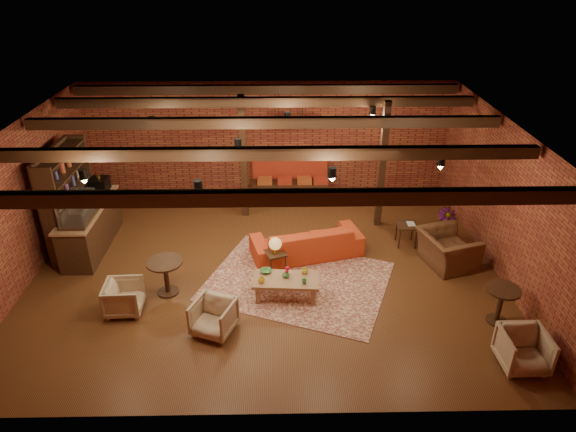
{
  "coord_description": "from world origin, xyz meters",
  "views": [
    {
      "loc": [
        0.3,
        -9.52,
        6.31
      ],
      "look_at": [
        0.48,
        0.2,
        1.2
      ],
      "focal_mm": 32.0,
      "sensor_mm": 36.0,
      "label": 1
    }
  ],
  "objects_px": {
    "armchair_b": "(213,316)",
    "armchair_right": "(448,244)",
    "round_table_right": "(501,300)",
    "armchair_far": "(524,348)",
    "coffee_table": "(285,280)",
    "plant_tall": "(450,193)",
    "sofa": "(307,241)",
    "side_table_lamp": "(275,247)",
    "round_table_left": "(166,272)",
    "side_table_book": "(407,226)",
    "armchair_a": "(124,296)"
  },
  "relations": [
    {
      "from": "armchair_far",
      "to": "sofa",
      "type": "bearing_deg",
      "value": 132.63
    },
    {
      "from": "sofa",
      "to": "side_table_book",
      "type": "bearing_deg",
      "value": 175.25
    },
    {
      "from": "armchair_right",
      "to": "armchair_far",
      "type": "bearing_deg",
      "value": 169.95
    },
    {
      "from": "armchair_a",
      "to": "armchair_right",
      "type": "distance_m",
      "value": 6.89
    },
    {
      "from": "side_table_lamp",
      "to": "plant_tall",
      "type": "relative_size",
      "value": 0.34
    },
    {
      "from": "sofa",
      "to": "armchair_far",
      "type": "bearing_deg",
      "value": 118.62
    },
    {
      "from": "coffee_table",
      "to": "round_table_right",
      "type": "bearing_deg",
      "value": -11.89
    },
    {
      "from": "round_table_right",
      "to": "armchair_far",
      "type": "distance_m",
      "value": 1.17
    },
    {
      "from": "armchair_a",
      "to": "armchair_right",
      "type": "height_order",
      "value": "armchair_right"
    },
    {
      "from": "side_table_lamp",
      "to": "side_table_book",
      "type": "relative_size",
      "value": 1.55
    },
    {
      "from": "plant_tall",
      "to": "side_table_lamp",
      "type": "bearing_deg",
      "value": -162.74
    },
    {
      "from": "coffee_table",
      "to": "armchair_b",
      "type": "relative_size",
      "value": 1.87
    },
    {
      "from": "coffee_table",
      "to": "plant_tall",
      "type": "relative_size",
      "value": 0.53
    },
    {
      "from": "round_table_right",
      "to": "round_table_left",
      "type": "bearing_deg",
      "value": 170.84
    },
    {
      "from": "side_table_book",
      "to": "side_table_lamp",
      "type": "bearing_deg",
      "value": -159.59
    },
    {
      "from": "round_table_left",
      "to": "round_table_right",
      "type": "distance_m",
      "value": 6.49
    },
    {
      "from": "armchair_b",
      "to": "armchair_right",
      "type": "height_order",
      "value": "armchair_right"
    },
    {
      "from": "sofa",
      "to": "armchair_a",
      "type": "distance_m",
      "value": 4.15
    },
    {
      "from": "coffee_table",
      "to": "armchair_b",
      "type": "bearing_deg",
      "value": -142.08
    },
    {
      "from": "coffee_table",
      "to": "side_table_book",
      "type": "height_order",
      "value": "coffee_table"
    },
    {
      "from": "sofa",
      "to": "armchair_far",
      "type": "xyz_separation_m",
      "value": [
        3.44,
        -3.62,
        0.02
      ]
    },
    {
      "from": "round_table_right",
      "to": "plant_tall",
      "type": "relative_size",
      "value": 0.29
    },
    {
      "from": "armchair_right",
      "to": "round_table_right",
      "type": "xyz_separation_m",
      "value": [
        0.4,
        -1.98,
        -0.02
      ]
    },
    {
      "from": "plant_tall",
      "to": "side_table_book",
      "type": "bearing_deg",
      "value": -173.91
    },
    {
      "from": "round_table_left",
      "to": "side_table_book",
      "type": "xyz_separation_m",
      "value": [
        5.3,
        1.85,
        -0.02
      ]
    },
    {
      "from": "side_table_lamp",
      "to": "round_table_left",
      "type": "distance_m",
      "value": 2.32
    },
    {
      "from": "sofa",
      "to": "plant_tall",
      "type": "height_order",
      "value": "plant_tall"
    },
    {
      "from": "armchair_b",
      "to": "round_table_left",
      "type": "bearing_deg",
      "value": 153.1
    },
    {
      "from": "side_table_lamp",
      "to": "round_table_left",
      "type": "bearing_deg",
      "value": -162.45
    },
    {
      "from": "round_table_right",
      "to": "coffee_table",
      "type": "bearing_deg",
      "value": 168.11
    },
    {
      "from": "armchair_a",
      "to": "sofa",
      "type": "bearing_deg",
      "value": -63.49
    },
    {
      "from": "armchair_b",
      "to": "plant_tall",
      "type": "distance_m",
      "value": 6.11
    },
    {
      "from": "round_table_right",
      "to": "plant_tall",
      "type": "distance_m",
      "value": 3.09
    },
    {
      "from": "side_table_lamp",
      "to": "plant_tall",
      "type": "xyz_separation_m",
      "value": [
        4.02,
        1.25,
        0.63
      ]
    },
    {
      "from": "plant_tall",
      "to": "sofa",
      "type": "bearing_deg",
      "value": -170.96
    },
    {
      "from": "side_table_lamp",
      "to": "armchair_a",
      "type": "relative_size",
      "value": 1.22
    },
    {
      "from": "sofa",
      "to": "armchair_b",
      "type": "xyz_separation_m",
      "value": [
        -1.83,
        -2.64,
        -0.0
      ]
    },
    {
      "from": "round_table_left",
      "to": "plant_tall",
      "type": "xyz_separation_m",
      "value": [
        6.23,
        1.95,
        0.78
      ]
    },
    {
      "from": "round_table_left",
      "to": "armchair_right",
      "type": "distance_m",
      "value": 6.08
    },
    {
      "from": "sofa",
      "to": "armchair_far",
      "type": "height_order",
      "value": "armchair_far"
    },
    {
      "from": "round_table_left",
      "to": "round_table_right",
      "type": "bearing_deg",
      "value": -9.16
    },
    {
      "from": "armchair_b",
      "to": "armchair_right",
      "type": "relative_size",
      "value": 0.61
    },
    {
      "from": "coffee_table",
      "to": "side_table_book",
      "type": "xyz_separation_m",
      "value": [
        2.89,
        2.04,
        0.1
      ]
    },
    {
      "from": "armchair_b",
      "to": "plant_tall",
      "type": "relative_size",
      "value": 0.28
    },
    {
      "from": "armchair_a",
      "to": "armchair_b",
      "type": "bearing_deg",
      "value": -111.96
    },
    {
      "from": "plant_tall",
      "to": "round_table_right",
      "type": "bearing_deg",
      "value": -86.66
    },
    {
      "from": "armchair_right",
      "to": "coffee_table",
      "type": "bearing_deg",
      "value": 91.1
    },
    {
      "from": "armchair_b",
      "to": "plant_tall",
      "type": "height_order",
      "value": "plant_tall"
    },
    {
      "from": "armchair_b",
      "to": "armchair_right",
      "type": "xyz_separation_m",
      "value": [
        4.92,
        2.18,
        0.15
      ]
    },
    {
      "from": "side_table_lamp",
      "to": "plant_tall",
      "type": "height_order",
      "value": "plant_tall"
    }
  ]
}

